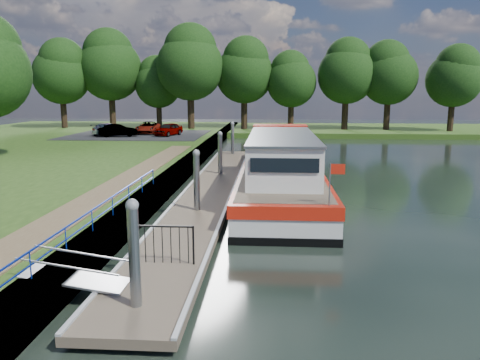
# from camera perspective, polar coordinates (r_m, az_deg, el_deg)

# --- Properties ---
(ground) EXTENTS (160.00, 160.00, 0.00)m
(ground) POSITION_cam_1_polar(r_m,az_deg,el_deg) (12.11, -11.75, -15.43)
(ground) COLOR black
(ground) RESTS_ON ground
(bank_edge) EXTENTS (1.10, 90.00, 0.78)m
(bank_edge) POSITION_cam_1_polar(r_m,az_deg,el_deg) (26.52, -8.49, -0.04)
(bank_edge) COLOR #473D2D
(bank_edge) RESTS_ON ground
(far_bank) EXTENTS (60.00, 18.00, 0.60)m
(far_bank) POSITION_cam_1_polar(r_m,az_deg,el_deg) (63.28, 12.00, 5.98)
(far_bank) COLOR #274614
(far_bank) RESTS_ON ground
(footpath) EXTENTS (1.60, 40.00, 0.05)m
(footpath) POSITION_cam_1_polar(r_m,az_deg,el_deg) (20.41, -17.79, -2.51)
(footpath) COLOR brown
(footpath) RESTS_ON riverbank
(carpark) EXTENTS (14.00, 12.00, 0.06)m
(carpark) POSITION_cam_1_polar(r_m,az_deg,el_deg) (50.65, -12.37, 5.41)
(carpark) COLOR black
(carpark) RESTS_ON riverbank
(blue_fence) EXTENTS (0.04, 18.04, 0.72)m
(blue_fence) POSITION_cam_1_polar(r_m,az_deg,el_deg) (15.19, -18.98, -5.07)
(blue_fence) COLOR #0C2DBF
(blue_fence) RESTS_ON riverbank
(pontoon) EXTENTS (2.50, 30.00, 0.56)m
(pontoon) POSITION_cam_1_polar(r_m,az_deg,el_deg) (24.19, -3.57, -1.48)
(pontoon) COLOR brown
(pontoon) RESTS_ON ground
(mooring_piles) EXTENTS (0.30, 27.30, 3.55)m
(mooring_piles) POSITION_cam_1_polar(r_m,az_deg,el_deg) (23.99, -3.60, 1.08)
(mooring_piles) COLOR gray
(mooring_piles) RESTS_ON ground
(gangway) EXTENTS (2.58, 1.00, 0.92)m
(gangway) POSITION_cam_1_polar(r_m,az_deg,el_deg) (12.88, -19.36, -11.16)
(gangway) COLOR #A5A8AD
(gangway) RESTS_ON ground
(gate_panel) EXTENTS (1.85, 0.05, 1.15)m
(gate_panel) POSITION_cam_1_polar(r_m,az_deg,el_deg) (13.66, -9.47, -7.09)
(gate_panel) COLOR black
(gate_panel) RESTS_ON ground
(barge) EXTENTS (4.36, 21.15, 4.78)m
(barge) POSITION_cam_1_polar(r_m,az_deg,el_deg) (26.32, 4.91, 1.50)
(barge) COLOR black
(barge) RESTS_ON ground
(horizon_trees) EXTENTS (54.38, 10.03, 12.87)m
(horizon_trees) POSITION_cam_1_polar(r_m,az_deg,el_deg) (59.37, -0.71, 13.30)
(horizon_trees) COLOR #332316
(horizon_trees) RESTS_ON ground
(car_a) EXTENTS (2.68, 4.12, 1.30)m
(car_a) POSITION_cam_1_polar(r_m,az_deg,el_deg) (48.86, -8.71, 6.15)
(car_a) COLOR #999999
(car_a) RESTS_ON carpark
(car_b) EXTENTS (4.03, 2.44, 1.26)m
(car_b) POSITION_cam_1_polar(r_m,az_deg,el_deg) (48.61, -14.63, 5.87)
(car_b) COLOR #999999
(car_b) RESTS_ON carpark
(car_c) EXTENTS (2.26, 4.49, 1.25)m
(car_c) POSITION_cam_1_polar(r_m,az_deg,el_deg) (50.81, -15.86, 6.01)
(car_c) COLOR #999999
(car_c) RESTS_ON carpark
(car_d) EXTENTS (2.35, 4.63, 1.26)m
(car_d) POSITION_cam_1_polar(r_m,az_deg,el_deg) (51.61, -11.14, 6.28)
(car_d) COLOR #999999
(car_d) RESTS_ON carpark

